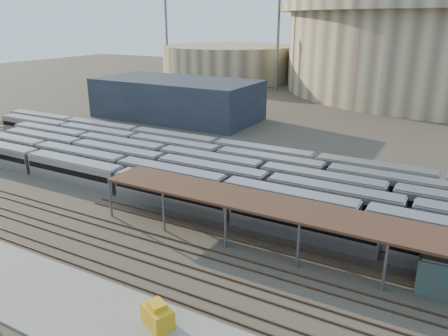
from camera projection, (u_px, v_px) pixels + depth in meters
name	position (u px, v px, depth m)	size (l,w,h in m)	color
ground	(154.00, 234.00, 52.84)	(420.00, 420.00, 0.00)	#383026
apron	(19.00, 284.00, 42.70)	(50.00, 9.00, 0.20)	gray
subway_trains	(236.00, 176.00, 66.88)	(127.89, 23.90, 3.60)	#BCBCC1
inspection_shed	(349.00, 223.00, 44.41)	(60.30, 6.00, 5.30)	#5E5E63
empty_tracks	(127.00, 251.00, 48.68)	(170.00, 9.62, 0.18)	#4C3323
secondary_arena	(229.00, 62.00, 185.60)	(56.00, 56.00, 14.00)	tan
service_building	(176.00, 99.00, 112.77)	(42.00, 20.00, 10.00)	#1E232D
floodlight_0	(278.00, 31.00, 150.85)	(4.00, 1.00, 38.40)	#5E5E63
floodlight_1	(166.00, 29.00, 184.40)	(4.00, 1.00, 38.40)	#5E5E63
floodlight_3	(368.00, 29.00, 182.98)	(4.00, 1.00, 38.40)	#5E5E63
yellow_equipment	(158.00, 316.00, 36.49)	(2.83, 1.77, 1.77)	#CD9113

